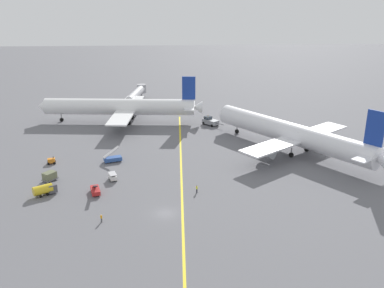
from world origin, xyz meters
TOP-DOWN VIEW (x-y plane):
  - ground_plane at (0.00, 0.00)m, footprint 600.00×600.00m
  - taxiway_stripe at (3.59, 10.00)m, footprint 3.41×119.98m
  - airliner_at_gate_left at (-14.96, 64.44)m, footprint 56.15×38.55m
  - airliner_being_pushed at (34.44, 33.01)m, footprint 38.56×48.24m
  - pushback_tug at (14.93, 59.26)m, footprint 6.69×7.52m
  - gse_fuel_bowser_stubby at (-25.91, 9.76)m, footprint 5.15×4.20m
  - gse_container_dolly_flat at (-26.88, 17.12)m, footprint 3.66×3.88m
  - gse_baggage_cart_near_cluster at (-12.30, 16.55)m, footprint 2.36×3.09m
  - gse_belt_loader_portside at (-15.23, 9.69)m, footprint 2.79×5.07m
  - gse_gpu_cart_small at (-29.22, 27.71)m, footprint 2.41×2.03m
  - gse_stair_truck_yellow at (-13.67, 28.09)m, footprint 4.94×3.34m
  - ground_crew_wing_walker_right at (-12.17, -2.61)m, footprint 0.36×0.36m
  - ground_crew_marshaller_foreground at (6.84, 8.87)m, footprint 0.41×0.42m
  - jet_bridge at (-11.34, 91.99)m, footprint 6.90×23.76m

SIDE VIEW (x-z plane):
  - ground_plane at x=0.00m, z-range 0.00..0.00m
  - taxiway_stripe at x=3.59m, z-range 0.00..0.01m
  - gse_gpu_cart_small at x=-29.22m, z-range -0.16..1.74m
  - gse_belt_loader_portside at x=-15.23m, z-range -0.68..2.33m
  - ground_crew_wing_walker_right at x=-12.17m, z-range 0.03..1.68m
  - gse_baggage_cart_near_cluster at x=-12.30m, z-range 0.01..1.72m
  - ground_crew_marshaller_foreground at x=6.84m, z-range 0.04..1.73m
  - gse_stair_truck_yellow at x=-13.67m, z-range -1.00..3.05m
  - gse_container_dolly_flat at x=-26.88m, z-range 0.10..2.25m
  - pushback_tug at x=14.93m, z-range -0.23..2.81m
  - gse_fuel_bowser_stubby at x=-25.91m, z-range 0.13..2.53m
  - jet_bridge at x=-11.34m, z-range 1.04..6.66m
  - airliner_being_pushed at x=34.44m, z-range -3.01..13.32m
  - airliner_at_gate_left at x=-14.96m, z-range -2.62..13.14m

